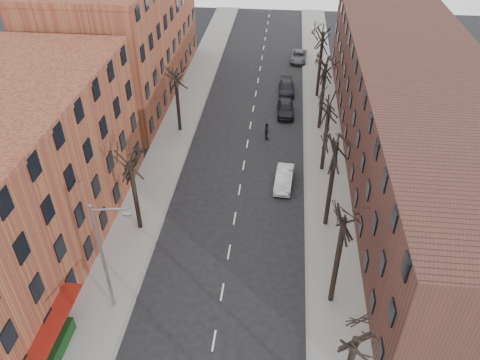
# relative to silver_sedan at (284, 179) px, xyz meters

# --- Properties ---
(sidewalk_left) EXTENTS (4.00, 90.00, 0.15)m
(sidewalk_left) POSITION_rel_silver_sedan_xyz_m (-12.00, 9.86, -0.65)
(sidewalk_left) COLOR gray
(sidewalk_left) RESTS_ON ground
(sidewalk_right) EXTENTS (4.00, 90.00, 0.15)m
(sidewalk_right) POSITION_rel_silver_sedan_xyz_m (4.00, 9.86, -0.65)
(sidewalk_right) COLOR gray
(sidewalk_right) RESTS_ON ground
(building_left_near) EXTENTS (12.00, 26.00, 12.00)m
(building_left_near) POSITION_rel_silver_sedan_xyz_m (-20.00, -10.14, 5.28)
(building_left_near) COLOR brown
(building_left_near) RESTS_ON ground
(building_left_far) EXTENTS (12.00, 28.00, 14.00)m
(building_left_far) POSITION_rel_silver_sedan_xyz_m (-20.00, 18.86, 6.28)
(building_left_far) COLOR brown
(building_left_far) RESTS_ON ground
(building_right) EXTENTS (12.00, 50.00, 10.00)m
(building_right) POSITION_rel_silver_sedan_xyz_m (12.00, 4.86, 4.28)
(building_right) COLOR #4B2A23
(building_right) RESTS_ON ground
(awning_left) EXTENTS (1.20, 7.00, 0.15)m
(awning_left) POSITION_rel_silver_sedan_xyz_m (-13.40, -19.14, -0.72)
(awning_left) COLOR maroon
(awning_left) RESTS_ON ground
(tree_right_b) EXTENTS (5.20, 5.20, 10.80)m
(tree_right_b) POSITION_rel_silver_sedan_xyz_m (3.60, -13.14, -0.72)
(tree_right_b) COLOR black
(tree_right_b) RESTS_ON ground
(tree_right_c) EXTENTS (5.20, 5.20, 11.60)m
(tree_right_c) POSITION_rel_silver_sedan_xyz_m (3.60, -5.14, -0.72)
(tree_right_c) COLOR black
(tree_right_c) RESTS_ON ground
(tree_right_d) EXTENTS (5.20, 5.20, 10.00)m
(tree_right_d) POSITION_rel_silver_sedan_xyz_m (3.60, 2.86, -0.72)
(tree_right_d) COLOR black
(tree_right_d) RESTS_ON ground
(tree_right_e) EXTENTS (5.20, 5.20, 10.80)m
(tree_right_e) POSITION_rel_silver_sedan_xyz_m (3.60, 10.86, -0.72)
(tree_right_e) COLOR black
(tree_right_e) RESTS_ON ground
(tree_right_f) EXTENTS (5.20, 5.20, 11.60)m
(tree_right_f) POSITION_rel_silver_sedan_xyz_m (3.60, 18.86, -0.72)
(tree_right_f) COLOR black
(tree_right_f) RESTS_ON ground
(tree_left_a) EXTENTS (5.20, 5.20, 9.50)m
(tree_left_a) POSITION_rel_silver_sedan_xyz_m (-11.60, -7.14, -0.72)
(tree_left_a) COLOR black
(tree_left_a) RESTS_ON ground
(tree_left_b) EXTENTS (5.20, 5.20, 9.50)m
(tree_left_b) POSITION_rel_silver_sedan_xyz_m (-11.60, 8.86, -0.72)
(tree_left_b) COLOR black
(tree_left_b) RESTS_ON ground
(streetlight) EXTENTS (2.45, 0.22, 9.03)m
(streetlight) POSITION_rel_silver_sedan_xyz_m (-11.03, -15.14, 4.29)
(streetlight) COLOR slate
(streetlight) RESTS_ON ground
(silver_sedan) EXTENTS (1.84, 4.48, 1.45)m
(silver_sedan) POSITION_rel_silver_sedan_xyz_m (0.00, 0.00, 0.00)
(silver_sedan) COLOR silver
(silver_sedan) RESTS_ON ground
(parked_car_near) EXTENTS (2.11, 4.72, 1.57)m
(parked_car_near) POSITION_rel_silver_sedan_xyz_m (-0.20, 13.81, 0.06)
(parked_car_near) COLOR black
(parked_car_near) RESTS_ON ground
(parked_car_mid) EXTENTS (2.08, 4.71, 1.35)m
(parked_car_mid) POSITION_rel_silver_sedan_xyz_m (-0.20, 19.54, -0.05)
(parked_car_mid) COLOR black
(parked_car_mid) RESTS_ON ground
(parked_car_far) EXTENTS (2.48, 4.90, 1.33)m
(parked_car_far) POSITION_rel_silver_sedan_xyz_m (1.30, 30.19, -0.06)
(parked_car_far) COLOR #53565A
(parked_car_far) RESTS_ON ground
(pedestrian_crossing) EXTENTS (0.73, 1.21, 1.93)m
(pedestrian_crossing) POSITION_rel_silver_sedan_xyz_m (-2.06, 8.02, 0.24)
(pedestrian_crossing) COLOR black
(pedestrian_crossing) RESTS_ON ground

